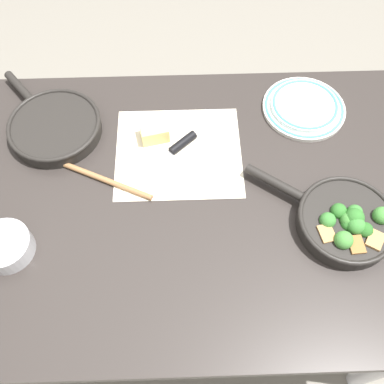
% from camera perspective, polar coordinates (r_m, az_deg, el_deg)
% --- Properties ---
extents(ground_plane, '(14.00, 14.00, 0.00)m').
position_cam_1_polar(ground_plane, '(1.76, -0.00, -12.39)').
color(ground_plane, slate).
extents(dining_table_red, '(1.26, 0.85, 0.73)m').
position_cam_1_polar(dining_table_red, '(1.16, -0.00, -2.49)').
color(dining_table_red, '#2D2826').
rests_on(dining_table_red, ground_plane).
extents(skillet_broccoli, '(0.35, 0.29, 0.08)m').
position_cam_1_polar(skillet_broccoli, '(1.09, 19.80, -3.75)').
color(skillet_broccoli, black).
rests_on(skillet_broccoli, dining_table_red).
extents(skillet_eggs, '(0.30, 0.34, 0.04)m').
position_cam_1_polar(skillet_eggs, '(1.25, -17.87, 8.33)').
color(skillet_eggs, black).
rests_on(skillet_eggs, dining_table_red).
extents(wooden_spoon, '(0.34, 0.18, 0.02)m').
position_cam_1_polar(wooden_spoon, '(1.17, -15.36, 3.09)').
color(wooden_spoon, '#996B42').
rests_on(wooden_spoon, dining_table_red).
extents(parchment_sheet, '(0.34, 0.30, 0.00)m').
position_cam_1_polar(parchment_sheet, '(1.16, -1.81, 5.31)').
color(parchment_sheet, silver).
rests_on(parchment_sheet, dining_table_red).
extents(grater_knife, '(0.20, 0.19, 0.02)m').
position_cam_1_polar(grater_knife, '(1.15, -2.83, 5.28)').
color(grater_knife, silver).
rests_on(grater_knife, dining_table_red).
extents(cheese_block, '(0.08, 0.07, 0.05)m').
position_cam_1_polar(cheese_block, '(1.18, -5.03, 7.95)').
color(cheese_block, '#EFD67A').
rests_on(cheese_block, dining_table_red).
extents(dinner_plate_stack, '(0.24, 0.24, 0.03)m').
position_cam_1_polar(dinner_plate_stack, '(1.29, 14.74, 10.95)').
color(dinner_plate_stack, silver).
rests_on(dinner_plate_stack, dining_table_red).
extents(prep_bowl_steel, '(0.12, 0.12, 0.05)m').
position_cam_1_polar(prep_bowl_steel, '(1.09, -23.59, -6.66)').
color(prep_bowl_steel, '#B7B7BC').
rests_on(prep_bowl_steel, dining_table_red).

